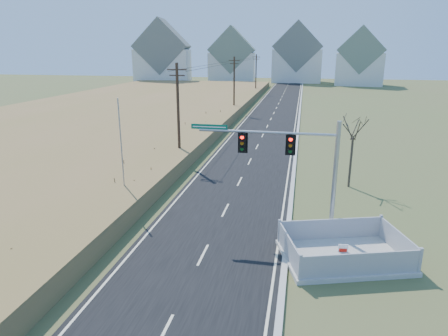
% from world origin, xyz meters
% --- Properties ---
extents(ground, '(260.00, 260.00, 0.00)m').
position_xyz_m(ground, '(0.00, 0.00, 0.00)').
color(ground, '#4E5D2D').
rests_on(ground, ground).
extents(road, '(8.00, 180.00, 0.06)m').
position_xyz_m(road, '(0.00, 50.00, 0.03)').
color(road, black).
rests_on(road, ground).
extents(curb, '(0.30, 180.00, 0.18)m').
position_xyz_m(curb, '(4.15, 50.00, 0.09)').
color(curb, '#B2AFA8').
rests_on(curb, ground).
extents(reed_marsh, '(38.00, 110.00, 1.30)m').
position_xyz_m(reed_marsh, '(-24.00, 40.00, 0.65)').
color(reed_marsh, olive).
rests_on(reed_marsh, ground).
extents(utility_pole_near, '(1.80, 0.26, 9.00)m').
position_xyz_m(utility_pole_near, '(-6.50, 15.00, 4.68)').
color(utility_pole_near, '#422D1E').
rests_on(utility_pole_near, ground).
extents(utility_pole_mid, '(1.80, 0.26, 9.00)m').
position_xyz_m(utility_pole_mid, '(-6.50, 45.00, 4.68)').
color(utility_pole_mid, '#422D1E').
rests_on(utility_pole_mid, ground).
extents(utility_pole_far, '(1.80, 0.26, 9.00)m').
position_xyz_m(utility_pole_far, '(-6.50, 75.00, 4.68)').
color(utility_pole_far, '#422D1E').
rests_on(utility_pole_far, ground).
extents(condo_nw, '(17.69, 13.38, 19.05)m').
position_xyz_m(condo_nw, '(-38.00, 100.00, 7.70)').
color(condo_nw, white).
rests_on(condo_nw, ground).
extents(condo_nnw, '(14.93, 11.17, 17.03)m').
position_xyz_m(condo_nnw, '(-18.00, 108.00, 6.94)').
color(condo_nnw, white).
rests_on(condo_nnw, ground).
extents(condo_n, '(15.27, 10.20, 18.54)m').
position_xyz_m(condo_n, '(2.00, 112.00, 7.61)').
color(condo_n, white).
rests_on(condo_n, ground).
extents(condo_ne, '(14.12, 10.51, 16.52)m').
position_xyz_m(condo_ne, '(20.00, 104.00, 6.84)').
color(condo_ne, white).
rests_on(condo_ne, ground).
extents(traffic_signal_mast, '(8.26, 0.56, 6.57)m').
position_xyz_m(traffic_signal_mast, '(4.66, 1.54, 4.10)').
color(traffic_signal_mast, '#9EA0A5').
rests_on(traffic_signal_mast, ground).
extents(fence_enclosure, '(6.92, 5.68, 1.36)m').
position_xyz_m(fence_enclosure, '(7.00, -0.97, 0.27)').
color(fence_enclosure, '#B7B5AD').
rests_on(fence_enclosure, ground).
extents(open_sign, '(0.50, 0.11, 0.62)m').
position_xyz_m(open_sign, '(7.00, -0.62, 0.33)').
color(open_sign, white).
rests_on(open_sign, ground).
extents(flagpole, '(0.32, 0.32, 7.17)m').
position_xyz_m(flagpole, '(-7.00, 4.06, 2.86)').
color(flagpole, '#B7B5AD').
rests_on(flagpole, ground).
extents(bare_tree, '(2.19, 2.19, 5.79)m').
position_xyz_m(bare_tree, '(8.38, 10.56, 4.67)').
color(bare_tree, '#4C3F33').
rests_on(bare_tree, ground).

